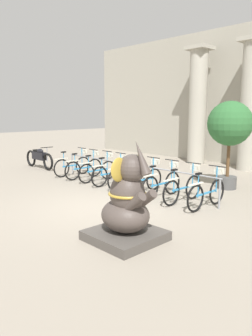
# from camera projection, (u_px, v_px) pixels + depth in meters

# --- Properties ---
(ground_plane) EXTENTS (60.00, 60.00, 0.00)m
(ground_plane) POSITION_uv_depth(u_px,v_px,m) (104.00, 207.00, 8.17)
(ground_plane) COLOR gray
(column_left) EXTENTS (0.99, 0.99, 5.16)m
(column_left) POSITION_uv_depth(u_px,v_px,m) (198.00, 105.00, 14.66)
(column_left) COLOR #ADA899
(column_left) RESTS_ON ground_plane
(column_middle) EXTENTS (0.99, 0.99, 5.16)m
(column_middle) POSITION_uv_depth(u_px,v_px,m) (251.00, 105.00, 12.91)
(column_middle) COLOR #ADA899
(column_middle) RESTS_ON ground_plane
(bike_rack) EXTENTS (6.34, 0.05, 0.77)m
(bike_rack) POSITION_uv_depth(u_px,v_px,m) (130.00, 167.00, 10.14)
(bike_rack) COLOR gray
(bike_rack) RESTS_ON ground_plane
(bicycle_0) EXTENTS (0.48, 1.62, 1.01)m
(bicycle_0) POSITION_uv_depth(u_px,v_px,m) (73.00, 165.00, 12.13)
(bicycle_0) COLOR black
(bicycle_0) RESTS_ON ground_plane
(bicycle_1) EXTENTS (0.48, 1.62, 1.01)m
(bicycle_1) POSITION_uv_depth(u_px,v_px,m) (85.00, 167.00, 11.61)
(bicycle_1) COLOR black
(bicycle_1) RESTS_ON ground_plane
(bicycle_2) EXTENTS (0.48, 1.62, 1.01)m
(bicycle_2) POSITION_uv_depth(u_px,v_px,m) (98.00, 170.00, 11.13)
(bicycle_2) COLOR black
(bicycle_2) RESTS_ON ground_plane
(bicycle_3) EXTENTS (0.48, 1.62, 1.01)m
(bicycle_3) POSITION_uv_depth(u_px,v_px,m) (112.00, 173.00, 10.60)
(bicycle_3) COLOR black
(bicycle_3) RESTS_ON ground_plane
(bicycle_4) EXTENTS (0.48, 1.62, 1.01)m
(bicycle_4) POSITION_uv_depth(u_px,v_px,m) (128.00, 175.00, 10.12)
(bicycle_4) COLOR black
(bicycle_4) RESTS_ON ground_plane
(bicycle_5) EXTENTS (0.48, 1.62, 1.01)m
(bicycle_5) POSITION_uv_depth(u_px,v_px,m) (144.00, 179.00, 9.58)
(bicycle_5) COLOR black
(bicycle_5) RESTS_ON ground_plane
(bicycle_6) EXTENTS (0.48, 1.62, 1.01)m
(bicycle_6) POSITION_uv_depth(u_px,v_px,m) (162.00, 183.00, 9.06)
(bicycle_6) COLOR black
(bicycle_6) RESTS_ON ground_plane
(bicycle_7) EXTENTS (0.48, 1.62, 1.01)m
(bicycle_7) POSITION_uv_depth(u_px,v_px,m) (183.00, 187.00, 8.55)
(bicycle_7) COLOR black
(bicycle_7) RESTS_ON ground_plane
(bicycle_8) EXTENTS (0.48, 1.62, 1.01)m
(bicycle_8) POSITION_uv_depth(u_px,v_px,m) (207.00, 192.00, 8.04)
(bicycle_8) COLOR black
(bicycle_8) RESTS_ON ground_plane
(elephant_statue) EXTENTS (1.23, 1.23, 1.90)m
(elephant_statue) POSITION_uv_depth(u_px,v_px,m) (127.00, 207.00, 5.94)
(elephant_statue) COLOR #4C4742
(elephant_statue) RESTS_ON ground_plane
(motorcycle) EXTENTS (2.11, 0.55, 0.95)m
(motorcycle) POSITION_uv_depth(u_px,v_px,m) (39.00, 157.00, 13.65)
(motorcycle) COLOR black
(motorcycle) RESTS_ON ground_plane
(potted_tree) EXTENTS (1.35, 1.35, 2.67)m
(potted_tree) POSITION_uv_depth(u_px,v_px,m) (230.00, 127.00, 9.82)
(potted_tree) COLOR #4C4C4C
(potted_tree) RESTS_ON ground_plane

